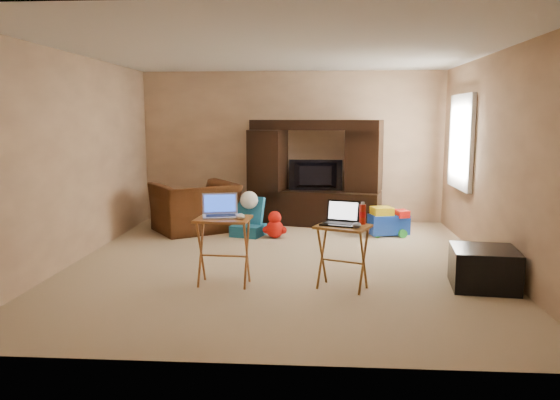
# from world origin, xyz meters

# --- Properties ---
(floor) EXTENTS (5.50, 5.50, 0.00)m
(floor) POSITION_xyz_m (0.00, 0.00, 0.00)
(floor) COLOR tan
(floor) RESTS_ON ground
(ceiling) EXTENTS (5.50, 5.50, 0.00)m
(ceiling) POSITION_xyz_m (0.00, 0.00, 2.50)
(ceiling) COLOR silver
(ceiling) RESTS_ON ground
(wall_back) EXTENTS (5.00, 0.00, 5.00)m
(wall_back) POSITION_xyz_m (0.00, 2.75, 1.25)
(wall_back) COLOR tan
(wall_back) RESTS_ON ground
(wall_front) EXTENTS (5.00, 0.00, 5.00)m
(wall_front) POSITION_xyz_m (0.00, -2.75, 1.25)
(wall_front) COLOR tan
(wall_front) RESTS_ON ground
(wall_left) EXTENTS (0.00, 5.50, 5.50)m
(wall_left) POSITION_xyz_m (-2.50, 0.00, 1.25)
(wall_left) COLOR tan
(wall_left) RESTS_ON ground
(wall_right) EXTENTS (0.00, 5.50, 5.50)m
(wall_right) POSITION_xyz_m (2.50, 0.00, 1.25)
(wall_right) COLOR tan
(wall_right) RESTS_ON ground
(window_pane) EXTENTS (0.00, 1.20, 1.20)m
(window_pane) POSITION_xyz_m (2.48, 1.55, 1.40)
(window_pane) COLOR white
(window_pane) RESTS_ON ground
(window_frame) EXTENTS (0.06, 1.14, 1.34)m
(window_frame) POSITION_xyz_m (2.46, 1.55, 1.40)
(window_frame) COLOR white
(window_frame) RESTS_ON ground
(entertainment_center) EXTENTS (2.15, 1.02, 1.71)m
(entertainment_center) POSITION_xyz_m (0.39, 2.41, 0.85)
(entertainment_center) COLOR black
(entertainment_center) RESTS_ON floor
(television) EXTENTS (0.87, 0.14, 0.50)m
(television) POSITION_xyz_m (0.39, 2.36, 0.82)
(television) COLOR black
(television) RESTS_ON entertainment_center
(recliner) EXTENTS (1.53, 1.49, 0.75)m
(recliner) POSITION_xyz_m (-1.44, 1.75, 0.38)
(recliner) COLOR #4B2610
(recliner) RESTS_ON floor
(child_rocker) EXTENTS (0.56, 0.60, 0.58)m
(child_rocker) POSITION_xyz_m (-0.59, 1.51, 0.29)
(child_rocker) COLOR #16587C
(child_rocker) RESTS_ON floor
(plush_toy) EXTENTS (0.36, 0.30, 0.40)m
(plush_toy) POSITION_xyz_m (-0.19, 1.38, 0.20)
(plush_toy) COLOR red
(plush_toy) RESTS_ON floor
(push_toy) EXTENTS (0.67, 0.55, 0.44)m
(push_toy) POSITION_xyz_m (1.49, 1.68, 0.22)
(push_toy) COLOR #163EB6
(push_toy) RESTS_ON floor
(ottoman) EXTENTS (0.71, 0.71, 0.41)m
(ottoman) POSITION_xyz_m (2.15, -0.81, 0.21)
(ottoman) COLOR black
(ottoman) RESTS_ON floor
(tray_table_left) EXTENTS (0.58, 0.47, 0.71)m
(tray_table_left) POSITION_xyz_m (-0.54, -0.91, 0.36)
(tray_table_left) COLOR #A86628
(tray_table_left) RESTS_ON floor
(tray_table_right) EXTENTS (0.63, 0.57, 0.66)m
(tray_table_right) POSITION_xyz_m (0.69, -0.96, 0.33)
(tray_table_right) COLOR #AA6E29
(tray_table_right) RESTS_ON floor
(laptop_left) EXTENTS (0.43, 0.38, 0.24)m
(laptop_left) POSITION_xyz_m (-0.57, -0.88, 0.83)
(laptop_left) COLOR silver
(laptop_left) RESTS_ON tray_table_left
(laptop_right) EXTENTS (0.42, 0.38, 0.24)m
(laptop_right) POSITION_xyz_m (0.65, -0.94, 0.78)
(laptop_right) COLOR black
(laptop_right) RESTS_ON tray_table_right
(mouse_left) EXTENTS (0.13, 0.17, 0.06)m
(mouse_left) POSITION_xyz_m (-0.35, -0.98, 0.74)
(mouse_left) COLOR white
(mouse_left) RESTS_ON tray_table_left
(mouse_right) EXTENTS (0.10, 0.14, 0.05)m
(mouse_right) POSITION_xyz_m (0.82, -1.08, 0.69)
(mouse_right) COLOR #3C3C41
(mouse_right) RESTS_ON tray_table_right
(water_bottle) EXTENTS (0.07, 0.07, 0.20)m
(water_bottle) POSITION_xyz_m (0.89, -0.88, 0.76)
(water_bottle) COLOR #B71C0B
(water_bottle) RESTS_ON tray_table_right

